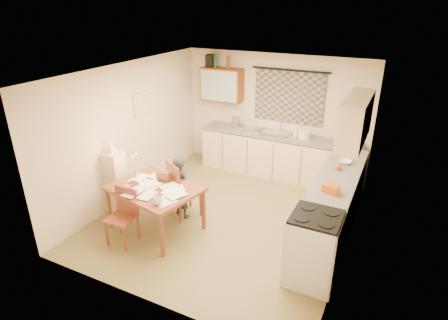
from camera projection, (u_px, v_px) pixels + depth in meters
The scene contains 44 objects.
floor at pixel (228, 216), 6.56m from camera, with size 4.00×4.50×0.02m, color olive.
ceiling at pixel (228, 71), 5.56m from camera, with size 4.00×4.50×0.02m, color white.
wall_back at pixel (274, 114), 7.92m from camera, with size 4.00×0.02×2.50m, color beige.
wall_front at pixel (141, 216), 4.20m from camera, with size 4.00×0.02×2.50m, color beige.
wall_left at pixel (130, 131), 6.88m from camera, with size 0.02×4.50×2.50m, color beige.
wall_right at pixel (357, 173), 5.24m from camera, with size 0.02×4.50×2.50m, color beige.
window_blind at pixel (289, 97), 7.61m from camera, with size 1.45×0.03×1.05m, color navy.
curtain_rod at pixel (290, 70), 7.37m from camera, with size 0.04×0.04×1.60m, color black.
wall_cabinet at pixel (222, 84), 8.02m from camera, with size 0.90×0.34×0.70m, color #68330E.
wall_cabinet_glass at pixel (218, 86), 7.88m from camera, with size 0.84×0.02×0.64m, color #99B2A5.
upper_cabinet_right at pixel (356, 120), 5.53m from camera, with size 0.34×1.30×0.70m, color beige.
framed_print at pixel (143, 103), 7.01m from camera, with size 0.04×0.50×0.40m, color beige.
print_canvas at pixel (144, 103), 7.00m from camera, with size 0.01×0.42×0.32m, color white.
counter_back at pixel (278, 155), 7.89m from camera, with size 3.30×0.62×0.92m.
counter_right at pixel (333, 206), 5.97m from camera, with size 0.62×2.95×0.92m.
stove at pixel (313, 249), 4.88m from camera, with size 0.65×0.65×1.00m.
sink at pixel (275, 136), 7.76m from camera, with size 0.55×0.45×0.10m, color silver.
tap at pixel (281, 125), 7.81m from camera, with size 0.03×0.03×0.28m, color silver.
dish_rack at pixel (252, 129), 7.93m from camera, with size 0.35×0.30×0.06m, color silver.
kettle at pixel (236, 123), 8.05m from camera, with size 0.18×0.18×0.24m, color silver.
mixing_bowl at pixel (305, 135), 7.46m from camera, with size 0.24×0.24×0.16m, color white.
soap_bottle at pixel (296, 132), 7.57m from camera, with size 0.08×0.08×0.18m, color white.
bowl at pixel (345, 162), 6.35m from camera, with size 0.25×0.25×0.06m, color white.
orange_bag at pixel (331, 189), 5.39m from camera, with size 0.22×0.16×0.12m, color #D05111.
fruit_orange at pixel (338, 167), 6.11m from camera, with size 0.10×0.10×0.10m, color #D05111.
speaker at pixel (210, 61), 7.95m from camera, with size 0.16×0.20×0.26m, color black.
bottle_green at pixel (215, 61), 7.90m from camera, with size 0.07×0.07×0.26m, color #195926.
bottle_brown at pixel (228, 62), 7.77m from camera, with size 0.07×0.07×0.26m, color #68330E.
dining_table at pixel (156, 207), 6.08m from camera, with size 1.55×1.30×0.75m.
chair_far at pixel (184, 198), 6.48m from camera, with size 0.63×0.63×1.01m.
chair_near at pixel (123, 226), 5.76m from camera, with size 0.41×0.41×0.88m.
person at pixel (181, 187), 6.35m from camera, with size 0.46×0.36×1.12m, color black.
shelf_stand at pixel (116, 182), 6.52m from camera, with size 0.32×0.30×1.11m, color beige.
lampshade at pixel (111, 147), 6.25m from camera, with size 0.20×0.20×0.22m, color beige.
letter_rack at pixel (163, 176), 6.11m from camera, with size 0.22×0.10×0.16m, color brown.
mug at pixel (158, 201), 5.42m from camera, with size 0.18×0.18×0.11m, color white.
magazine at pixel (126, 184), 6.01m from camera, with size 0.27×0.33×0.03m, color maroon.
book at pixel (133, 182), 6.07m from camera, with size 0.24×0.27×0.02m, color #D05111.
orange_box at pixel (127, 186), 5.91m from camera, with size 0.12×0.08×0.04m, color #D05111.
eyeglasses at pixel (145, 196), 5.64m from camera, with size 0.13×0.04×0.02m, color black.
candle_holder at pixel (137, 172), 6.22m from camera, with size 0.06×0.06×0.18m, color silver.
candle at pixel (133, 162), 6.11m from camera, with size 0.02×0.02×0.22m, color white.
candle_flame at pixel (136, 154), 6.10m from camera, with size 0.02×0.02×0.02m, color #FFCC66.
papers at pixel (153, 188), 5.87m from camera, with size 1.15×1.00×0.03m.
Camera 1 is at (2.44, -5.07, 3.51)m, focal length 30.00 mm.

